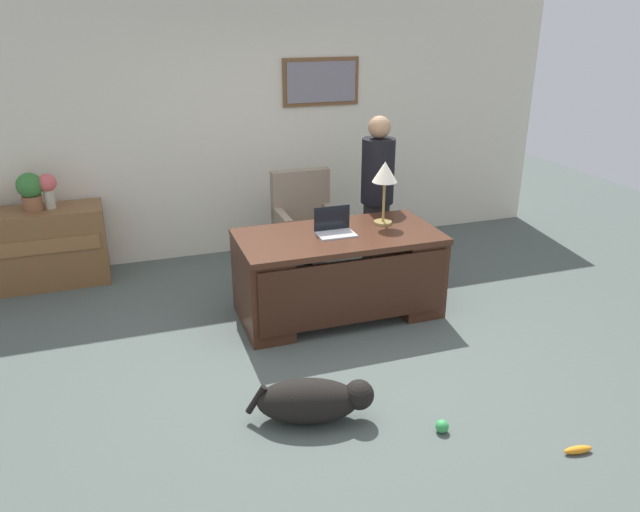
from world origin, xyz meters
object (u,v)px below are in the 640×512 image
potted_plant (30,190)px  dog_toy_plush (578,450)px  vase_with_flowers (48,187)px  dog_lying (313,400)px  person_standing (377,197)px  credenza (32,248)px  desk_lamp (385,176)px  desk (339,272)px  dog_toy_ball (442,426)px  laptop (334,227)px  armchair (306,228)px

potted_plant → dog_toy_plush: bearing=-49.1°
vase_with_flowers → potted_plant: 0.15m
dog_lying → potted_plant: potted_plant is taller
person_standing → potted_plant: 3.29m
credenza → desk_lamp: 3.47m
desk → dog_toy_ball: bearing=-88.3°
person_standing → dog_toy_ball: (-0.60, -2.48, -0.79)m
laptop → potted_plant: bearing=148.8°
laptop → dog_toy_plush: 2.52m
potted_plant → credenza: bearing=-179.0°
vase_with_flowers → dog_toy_plush: vase_with_flowers is taller
dog_lying → potted_plant: bearing=121.9°
dog_lying → dog_toy_plush: (1.43, -0.84, -0.13)m
dog_lying → desk_lamp: size_ratio=1.45×
laptop → potted_plant: size_ratio=0.89×
armchair → dog_toy_plush: (0.73, -3.24, -0.45)m
credenza → dog_toy_plush: (3.34, -3.77, -0.36)m
credenza → dog_toy_ball: bearing=-51.4°
credenza → dog_toy_ball: (2.65, -3.32, -0.34)m
laptop → dog_toy_ball: 1.97m
credenza → dog_lying: (1.91, -2.93, -0.23)m
desk → vase_with_flowers: 2.89m
desk → dog_toy_plush: size_ratio=9.29×
armchair → person_standing: (0.64, -0.31, 0.36)m
potted_plant → dog_toy_ball: potted_plant is taller
credenza → armchair: size_ratio=1.31×
credenza → dog_toy_ball: 4.26m
desk → dog_toy_ball: (0.05, -1.76, -0.37)m
vase_with_flowers → potted_plant: size_ratio=0.93×
credenza → potted_plant: size_ratio=3.79×
laptop → dog_toy_plush: (0.78, -2.26, -0.79)m
armchair → desk_lamp: 1.22m
laptop → dog_toy_ball: size_ratio=3.72×
dog_toy_plush → laptop: bearing=108.9°
dog_toy_ball → dog_toy_plush: dog_toy_ball is taller
dog_lying → credenza: bearing=123.0°
person_standing → vase_with_flowers: size_ratio=4.80×
desk → credenza: (-2.60, 1.55, -0.03)m
dog_lying → dog_toy_ball: dog_lying is taller
armchair → dog_toy_ball: size_ratio=12.06×
desk → desk_lamp: (0.47, 0.15, 0.78)m
armchair → person_standing: 0.80m
desk_lamp → dog_lying: bearing=-127.2°
dog_lying → vase_with_flowers: size_ratio=2.44×
desk → person_standing: 1.06m
dog_toy_plush → person_standing: bearing=91.7°
credenza → laptop: 3.00m
dog_toy_ball → laptop: bearing=92.7°
laptop → desk_lamp: (0.50, 0.10, 0.38)m
person_standing → dog_toy_ball: size_ratio=18.76×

